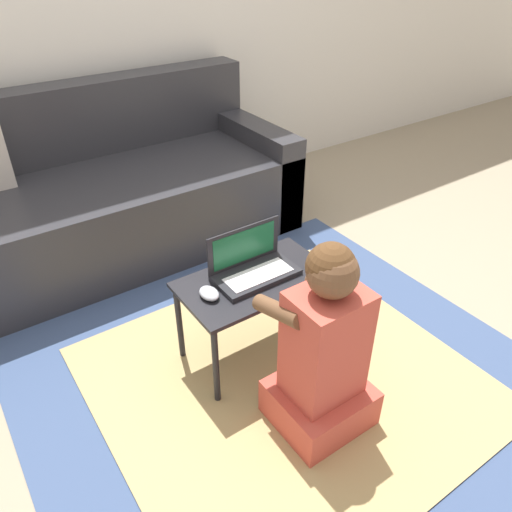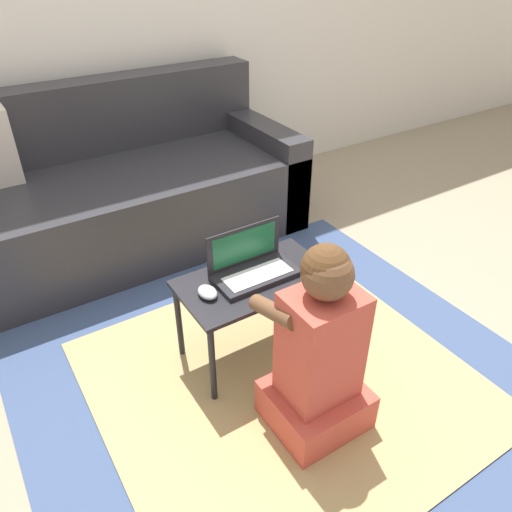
{
  "view_description": "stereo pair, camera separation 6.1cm",
  "coord_description": "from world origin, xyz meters",
  "px_view_note": "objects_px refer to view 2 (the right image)",
  "views": [
    {
      "loc": [
        -0.95,
        -1.2,
        1.49
      ],
      "look_at": [
        -0.04,
        0.11,
        0.43
      ],
      "focal_mm": 35.0,
      "sensor_mm": 36.0,
      "label": 1
    },
    {
      "loc": [
        -0.89,
        -1.24,
        1.49
      ],
      "look_at": [
        -0.04,
        0.11,
        0.43
      ],
      "focal_mm": 35.0,
      "sensor_mm": 36.0,
      "label": 2
    }
  ],
  "objects_px": {
    "couch": "(113,195)",
    "laptop": "(253,268)",
    "laptop_desk": "(254,288)",
    "person_seated": "(319,355)",
    "computer_mouse": "(207,292)"
  },
  "relations": [
    {
      "from": "laptop_desk",
      "to": "laptop",
      "type": "distance_m",
      "value": 0.08
    },
    {
      "from": "laptop_desk",
      "to": "person_seated",
      "type": "height_order",
      "value": "person_seated"
    },
    {
      "from": "couch",
      "to": "computer_mouse",
      "type": "xyz_separation_m",
      "value": [
        -0.03,
        -1.15,
        0.1
      ]
    },
    {
      "from": "laptop",
      "to": "person_seated",
      "type": "distance_m",
      "value": 0.44
    },
    {
      "from": "laptop_desk",
      "to": "person_seated",
      "type": "distance_m",
      "value": 0.41
    },
    {
      "from": "laptop_desk",
      "to": "computer_mouse",
      "type": "height_order",
      "value": "computer_mouse"
    },
    {
      "from": "laptop_desk",
      "to": "laptop",
      "type": "height_order",
      "value": "laptop"
    },
    {
      "from": "computer_mouse",
      "to": "person_seated",
      "type": "relative_size",
      "value": 0.12
    },
    {
      "from": "laptop_desk",
      "to": "laptop",
      "type": "relative_size",
      "value": 1.82
    },
    {
      "from": "person_seated",
      "to": "couch",
      "type": "bearing_deg",
      "value": 96.0
    },
    {
      "from": "couch",
      "to": "laptop",
      "type": "bearing_deg",
      "value": -80.89
    },
    {
      "from": "couch",
      "to": "laptop_desk",
      "type": "bearing_deg",
      "value": -81.47
    },
    {
      "from": "couch",
      "to": "person_seated",
      "type": "height_order",
      "value": "couch"
    },
    {
      "from": "person_seated",
      "to": "laptop_desk",
      "type": "bearing_deg",
      "value": 88.8
    },
    {
      "from": "couch",
      "to": "laptop",
      "type": "height_order",
      "value": "couch"
    }
  ]
}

